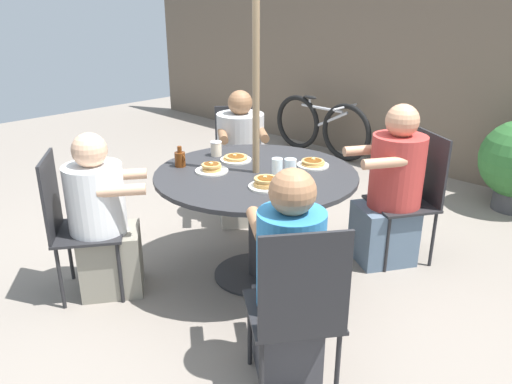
# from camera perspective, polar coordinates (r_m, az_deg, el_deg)

# --- Properties ---
(ground_plane) EXTENTS (12.00, 12.00, 0.00)m
(ground_plane) POSITION_cam_1_polar(r_m,az_deg,el_deg) (3.55, 0.00, -9.41)
(ground_plane) COLOR gray
(back_fence) EXTENTS (10.00, 0.06, 1.92)m
(back_fence) POSITION_cam_1_polar(r_m,az_deg,el_deg) (5.61, 22.15, 10.98)
(back_fence) COLOR brown
(back_fence) RESTS_ON ground
(patio_table) EXTENTS (1.32, 1.32, 0.76)m
(patio_table) POSITION_cam_1_polar(r_m,az_deg,el_deg) (3.27, 0.00, 0.26)
(patio_table) COLOR #28282B
(patio_table) RESTS_ON ground
(umbrella_pole) EXTENTS (0.04, 0.04, 2.38)m
(umbrella_pole) POSITION_cam_1_polar(r_m,az_deg,el_deg) (3.12, 0.00, 9.77)
(umbrella_pole) COLOR #846B4C
(umbrella_pole) RESTS_ON ground
(patio_chair_north) EXTENTS (0.58, 0.58, 0.94)m
(patio_chair_north) POSITION_cam_1_polar(r_m,az_deg,el_deg) (3.33, -20.23, -2.94)
(patio_chair_north) COLOR #232326
(patio_chair_north) RESTS_ON ground
(diner_north) EXTENTS (0.55, 0.57, 1.07)m
(diner_north) POSITION_cam_1_polar(r_m,az_deg,el_deg) (3.31, -17.08, -3.40)
(diner_north) COLOR gray
(diner_north) RESTS_ON ground
(patio_chair_east) EXTENTS (0.59, 0.59, 0.94)m
(patio_chair_east) POSITION_cam_1_polar(r_m,az_deg,el_deg) (2.31, 4.75, -12.84)
(patio_chair_east) COLOR #232326
(patio_chair_east) RESTS_ON ground
(diner_east) EXTENTS (0.54, 0.51, 1.12)m
(diner_east) POSITION_cam_1_polar(r_m,az_deg,el_deg) (2.45, 3.76, -10.62)
(diner_east) COLOR #3D3D42
(diner_east) RESTS_ON ground
(patio_chair_south) EXTENTS (0.58, 0.58, 0.94)m
(patio_chair_south) POSITION_cam_1_polar(r_m,az_deg,el_deg) (3.75, 17.60, 0.12)
(patio_chair_south) COLOR #232326
(patio_chair_south) RESTS_ON ground
(diner_south) EXTENTS (0.56, 0.60, 1.16)m
(diner_south) POSITION_cam_1_polar(r_m,az_deg,el_deg) (3.66, 15.20, -0.11)
(diner_south) COLOR slate
(diner_south) RESTS_ON ground
(patio_chair_west) EXTENTS (0.59, 0.59, 0.94)m
(patio_chair_west) POSITION_cam_1_polar(r_m,az_deg,el_deg) (4.41, -1.95, 4.25)
(patio_chair_west) COLOR #232326
(patio_chair_west) RESTS_ON ground
(diner_west) EXTENTS (0.62, 0.60, 1.12)m
(diner_west) POSITION_cam_1_polar(r_m,az_deg,el_deg) (4.25, -1.71, 3.23)
(diner_west) COLOR beige
(diner_west) RESTS_ON ground
(pancake_plate_a) EXTENTS (0.21, 0.21, 0.07)m
(pancake_plate_a) POSITION_cam_1_polar(r_m,az_deg,el_deg) (2.96, 1.17, 0.99)
(pancake_plate_a) COLOR silver
(pancake_plate_a) RESTS_ON patio_table
(pancake_plate_b) EXTENTS (0.21, 0.21, 0.07)m
(pancake_plate_b) POSITION_cam_1_polar(r_m,az_deg,el_deg) (3.24, -5.08, 2.69)
(pancake_plate_b) COLOR silver
(pancake_plate_b) RESTS_ON patio_table
(pancake_plate_c) EXTENTS (0.21, 0.21, 0.04)m
(pancake_plate_c) POSITION_cam_1_polar(r_m,az_deg,el_deg) (3.46, -2.34, 3.84)
(pancake_plate_c) COLOR silver
(pancake_plate_c) RESTS_ON patio_table
(pancake_plate_d) EXTENTS (0.21, 0.21, 0.05)m
(pancake_plate_d) POSITION_cam_1_polar(r_m,az_deg,el_deg) (3.36, 6.53, 3.24)
(pancake_plate_d) COLOR silver
(pancake_plate_d) RESTS_ON patio_table
(syrup_bottle) EXTENTS (0.09, 0.07, 0.14)m
(syrup_bottle) POSITION_cam_1_polar(r_m,az_deg,el_deg) (3.36, -8.67, 3.79)
(syrup_bottle) COLOR #602D0F
(syrup_bottle) RESTS_ON patio_table
(coffee_cup) EXTENTS (0.08, 0.08, 0.10)m
(coffee_cup) POSITION_cam_1_polar(r_m,az_deg,el_deg) (3.57, -4.58, 4.97)
(coffee_cup) COLOR beige
(coffee_cup) RESTS_ON patio_table
(drinking_glass_a) EXTENTS (0.07, 0.07, 0.13)m
(drinking_glass_a) POSITION_cam_1_polar(r_m,az_deg,el_deg) (3.11, 2.43, 2.72)
(drinking_glass_a) COLOR silver
(drinking_glass_a) RESTS_ON patio_table
(drinking_glass_b) EXTENTS (0.08, 0.08, 0.10)m
(drinking_glass_b) POSITION_cam_1_polar(r_m,az_deg,el_deg) (3.18, 3.94, 2.90)
(drinking_glass_b) COLOR silver
(drinking_glass_b) RESTS_ON patio_table
(bicycle) EXTENTS (1.43, 0.44, 0.70)m
(bicycle) POSITION_cam_1_polar(r_m,az_deg,el_deg) (6.20, 7.43, 7.45)
(bicycle) COLOR black
(bicycle) RESTS_ON ground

